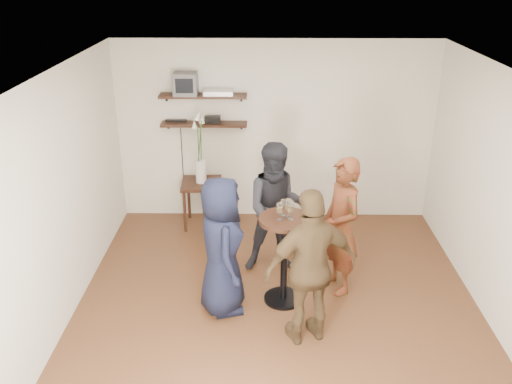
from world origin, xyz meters
TOP-DOWN VIEW (x-y plane):
  - room at (0.00, 0.00)m, footprint 4.58×5.08m
  - shelf_upper at (-1.00, 2.38)m, footprint 1.20×0.25m
  - shelf_lower at (-1.00, 2.38)m, footprint 1.20×0.25m
  - crt_monitor at (-1.23, 2.38)m, footprint 0.32×0.30m
  - dvd_deck at (-0.78, 2.38)m, footprint 0.40×0.24m
  - radio at (-0.88, 2.38)m, footprint 0.22×0.10m
  - power_strip at (-1.40, 2.42)m, footprint 0.30×0.05m
  - side_table at (-1.04, 2.14)m, footprint 0.59×0.59m
  - vase_lilies at (-1.05, 2.14)m, footprint 0.20×0.21m
  - drinks_table at (0.07, 0.27)m, footprint 0.57×0.57m
  - wine_glass_fl at (0.01, 0.22)m, footprint 0.06×0.06m
  - wine_glass_fr at (0.12, 0.23)m, footprint 0.07×0.07m
  - wine_glass_bl at (0.05, 0.33)m, footprint 0.06×0.06m
  - wine_glass_br at (0.10, 0.28)m, footprint 0.07×0.07m
  - person_plaid at (0.71, 0.52)m, footprint 0.58×0.69m
  - person_dark at (0.00, 0.96)m, footprint 0.85×0.69m
  - person_navy at (-0.61, 0.10)m, footprint 0.66×0.86m
  - person_brown at (0.30, -0.39)m, footprint 1.05×0.70m

SIDE VIEW (x-z plane):
  - side_table at x=-1.04m, z-range 0.22..0.89m
  - drinks_table at x=0.07m, z-range 0.15..1.19m
  - person_navy at x=-0.61m, z-range 0.00..1.56m
  - person_plaid at x=0.71m, z-range 0.00..1.62m
  - person_dark at x=0.00m, z-range 0.00..1.64m
  - person_brown at x=0.30m, z-range 0.00..1.65m
  - vase_lilies at x=-1.05m, z-range 0.48..1.52m
  - wine_glass_bl at x=0.05m, z-range 1.07..1.26m
  - wine_glass_fl at x=0.01m, z-range 1.08..1.27m
  - wine_glass_fr at x=0.12m, z-range 1.08..1.29m
  - wine_glass_br at x=0.10m, z-range 1.08..1.29m
  - room at x=0.00m, z-range -0.04..2.64m
  - shelf_lower at x=-1.00m, z-range 1.43..1.47m
  - power_strip at x=-1.40m, z-range 1.47..1.50m
  - radio at x=-0.88m, z-range 1.47..1.57m
  - shelf_upper at x=-1.00m, z-range 1.83..1.87m
  - dvd_deck at x=-0.78m, z-range 1.87..1.93m
  - crt_monitor at x=-1.23m, z-range 1.87..2.17m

